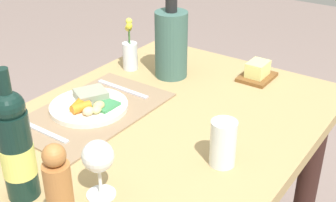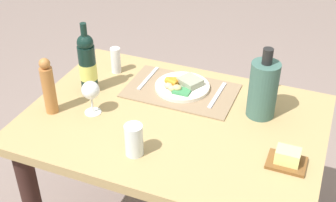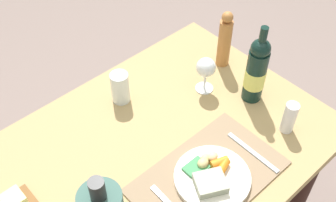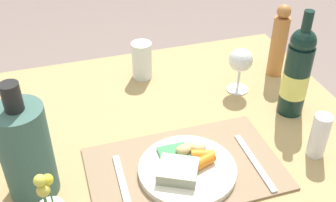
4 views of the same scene
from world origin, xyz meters
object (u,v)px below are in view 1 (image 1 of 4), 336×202
object	(u,v)px
knife	(41,130)
water_tumbler	(223,146)
dining_table	(155,162)
fork	(122,89)
flower_vase	(130,52)
wine_bottle	(16,147)
pepper_mill	(61,202)
wine_glass	(98,158)
cooler_bottle	(171,43)
dinner_plate	(90,105)
butter_dish	(257,72)

from	to	relation	value
knife	water_tumbler	world-z (taller)	water_tumbler
dining_table	fork	xyz separation A→B (m)	(-0.11, -0.21, 0.13)
flower_vase	wine_bottle	bearing A→B (deg)	19.98
wine_bottle	pepper_mill	distance (m)	0.20
flower_vase	wine_glass	bearing A→B (deg)	33.88
pepper_mill	cooler_bottle	bearing A→B (deg)	-159.41
cooler_bottle	pepper_mill	world-z (taller)	cooler_bottle
fork	flower_vase	distance (m)	0.19
flower_vase	pepper_mill	xyz separation A→B (m)	(0.72, 0.44, 0.05)
dinner_plate	pepper_mill	world-z (taller)	pepper_mill
flower_vase	wine_bottle	size ratio (longest dim) A/B	0.61
flower_vase	wine_glass	world-z (taller)	flower_vase
cooler_bottle	knife	bearing A→B (deg)	-8.37
dinner_plate	fork	distance (m)	0.15
fork	flower_vase	bearing A→B (deg)	-147.56
dinner_plate	water_tumbler	xyz separation A→B (m)	(0.01, 0.45, 0.03)
dining_table	fork	distance (m)	0.27
dinner_plate	fork	bearing A→B (deg)	-178.58
wine_bottle	butter_dish	size ratio (longest dim) A/B	2.34
wine_glass	dinner_plate	bearing A→B (deg)	-132.61
wine_glass	butter_dish	bearing A→B (deg)	178.51
pepper_mill	butter_dish	distance (m)	0.91
wine_bottle	dining_table	bearing A→B (deg)	171.72
fork	dining_table	bearing A→B (deg)	63.59
knife	pepper_mill	bearing A→B (deg)	55.64
butter_dish	water_tumbler	size ratio (longest dim) A/B	1.10
wine_bottle	cooler_bottle	world-z (taller)	wine_bottle
flower_vase	water_tumbler	xyz separation A→B (m)	(0.32, 0.54, -0.01)
dining_table	fork	world-z (taller)	fork
dining_table	dinner_plate	size ratio (longest dim) A/B	4.93
water_tumbler	cooler_bottle	bearing A→B (deg)	-131.70
knife	pepper_mill	xyz separation A→B (m)	(0.25, 0.36, 0.10)
pepper_mill	water_tumbler	xyz separation A→B (m)	(-0.41, 0.11, -0.06)
wine_glass	cooler_bottle	bearing A→B (deg)	-158.98
wine_glass	fork	bearing A→B (deg)	-145.05
butter_dish	water_tumbler	world-z (taller)	water_tumbler
dinner_plate	water_tumbler	bearing A→B (deg)	88.95
dining_table	wine_glass	world-z (taller)	wine_glass
wine_bottle	wine_glass	xyz separation A→B (m)	(-0.09, 0.14, -0.03)
wine_bottle	butter_dish	xyz separation A→B (m)	(-0.85, 0.16, -0.10)
fork	flower_vase	xyz separation A→B (m)	(-0.15, -0.09, 0.05)
butter_dish	water_tumbler	xyz separation A→B (m)	(0.50, 0.14, 0.03)
dining_table	cooler_bottle	bearing A→B (deg)	-153.46
dinner_plate	wine_glass	world-z (taller)	wine_glass
pepper_mill	butter_dish	bearing A→B (deg)	-177.96
fork	butter_dish	distance (m)	0.46
dining_table	dinner_plate	distance (m)	0.26
dining_table	pepper_mill	distance (m)	0.53
dining_table	butter_dish	size ratio (longest dim) A/B	8.73
fork	flower_vase	world-z (taller)	flower_vase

